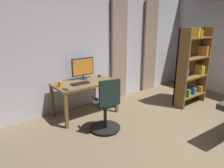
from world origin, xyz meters
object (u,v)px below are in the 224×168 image
(office_chair, at_px, (107,107))
(cell_phone_by_monitor, at_px, (65,89))
(desk, at_px, (85,86))
(computer_monitor, at_px, (83,67))
(computer_keyboard, at_px, (80,83))
(bookshelf, at_px, (191,67))
(mug_coffee, at_px, (60,84))
(computer_mouse, at_px, (99,76))

(office_chair, distance_m, cell_phone_by_monitor, 0.83)
(desk, bearing_deg, computer_monitor, -113.93)
(desk, xyz_separation_m, office_chair, (0.07, 0.86, -0.16))
(computer_keyboard, distance_m, cell_phone_by_monitor, 0.43)
(bookshelf, bearing_deg, mug_coffee, -18.68)
(office_chair, xyz_separation_m, mug_coffee, (0.47, -0.88, 0.31))
(cell_phone_by_monitor, height_order, mug_coffee, mug_coffee)
(computer_monitor, height_order, bookshelf, bookshelf)
(computer_keyboard, relative_size, bookshelf, 0.21)
(cell_phone_by_monitor, bearing_deg, desk, -163.86)
(office_chair, relative_size, bookshelf, 0.56)
(office_chair, distance_m, bookshelf, 2.46)
(office_chair, distance_m, computer_keyboard, 0.84)
(computer_monitor, bearing_deg, computer_mouse, 168.68)
(mug_coffee, height_order, bookshelf, bookshelf)
(computer_keyboard, relative_size, computer_mouse, 3.74)
(computer_monitor, relative_size, bookshelf, 0.29)
(computer_mouse, xyz_separation_m, cell_phone_by_monitor, (1.02, 0.40, -0.01))
(desk, relative_size, computer_keyboard, 3.43)
(computer_keyboard, height_order, cell_phone_by_monitor, computer_keyboard)
(computer_keyboard, xyz_separation_m, mug_coffee, (0.40, -0.08, 0.04))
(computer_keyboard, bearing_deg, office_chair, 95.32)
(computer_monitor, distance_m, mug_coffee, 0.72)
(computer_keyboard, bearing_deg, bookshelf, 160.31)
(computer_mouse, bearing_deg, mug_coffee, 8.62)
(desk, height_order, office_chair, office_chair)
(desk, distance_m, office_chair, 0.88)
(computer_monitor, relative_size, computer_keyboard, 1.41)
(cell_phone_by_monitor, bearing_deg, computer_mouse, -165.70)
(mug_coffee, xyz_separation_m, bookshelf, (-2.88, 0.98, 0.13))
(cell_phone_by_monitor, height_order, bookshelf, bookshelf)
(computer_keyboard, bearing_deg, cell_phone_by_monitor, 22.42)
(desk, relative_size, computer_mouse, 12.81)
(computer_keyboard, height_order, bookshelf, bookshelf)
(bookshelf, bearing_deg, desk, -22.31)
(office_chair, bearing_deg, desk, 96.83)
(desk, bearing_deg, mug_coffee, -1.47)
(computer_keyboard, relative_size, cell_phone_by_monitor, 2.60)
(computer_monitor, height_order, cell_phone_by_monitor, computer_monitor)
(desk, height_order, cell_phone_by_monitor, cell_phone_by_monitor)
(office_chair, relative_size, cell_phone_by_monitor, 6.97)
(computer_monitor, xyz_separation_m, cell_phone_by_monitor, (0.65, 0.48, -0.25))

